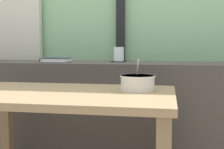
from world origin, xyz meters
name	(u,v)px	position (x,y,z in m)	size (l,w,h in m)	color
curtain_left_panel	(10,7)	(-0.96, 1.01, 1.25)	(0.56, 0.06, 2.50)	beige
dark_console_ledge	(108,118)	(0.00, 0.55, 0.40)	(2.80, 0.39, 0.80)	#423D38
breakfast_table	(67,114)	(-0.09, -0.10, 0.58)	(1.08, 0.66, 0.69)	#826849
coaster_square	(119,61)	(0.07, 0.62, 0.80)	(0.10, 0.10, 0.01)	black
juice_glass	(119,55)	(0.07, 0.62, 0.85)	(0.07, 0.07, 0.10)	white
closed_book	(56,60)	(-0.37, 0.51, 0.81)	(0.20, 0.16, 0.03)	#1E2D47
soup_bowl	(138,83)	(0.26, 0.01, 0.73)	(0.18, 0.18, 0.16)	silver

